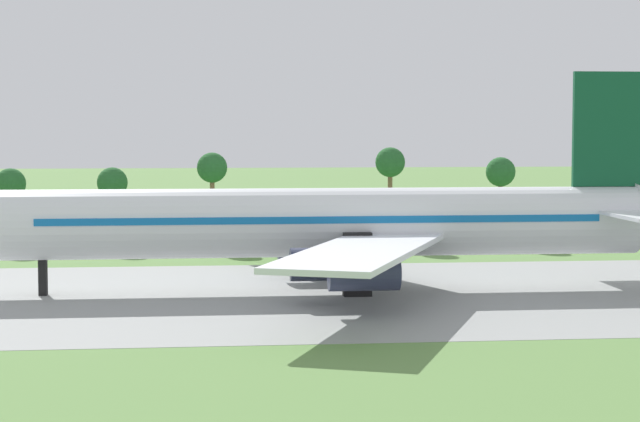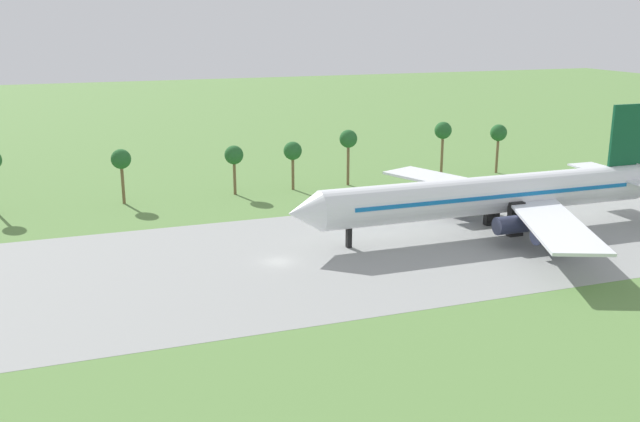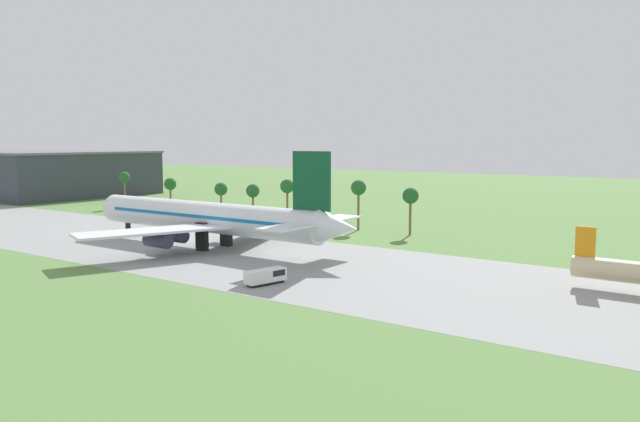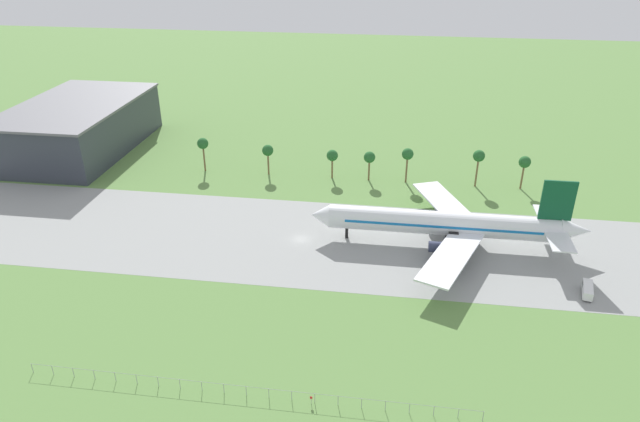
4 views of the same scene
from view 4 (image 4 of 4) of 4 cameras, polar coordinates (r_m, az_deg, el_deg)
The scene contains 8 objects.
ground_plane at distance 147.76m, azimuth -1.95°, elevation -2.84°, with size 600.00×600.00×0.00m, color #5B8442.
taxiway_strip at distance 147.75m, azimuth -1.95°, elevation -2.83°, with size 320.00×44.00×0.02m.
jet_airliner at distance 146.02m, azimuth 12.72°, elevation -1.26°, with size 68.87×55.86×19.24m.
baggage_tug at distance 139.48m, azimuth 25.18°, elevation -7.12°, with size 3.42×6.73×2.27m.
perimeter_fence at distance 103.83m, azimuth -7.40°, elevation -17.25°, with size 80.10×0.10×2.10m.
no_stopping_sign at distance 101.98m, azimuth -0.89°, elevation -18.29°, with size 0.44×0.08×1.68m.
terminal_building at distance 221.22m, azimuth -23.03°, elevation 7.77°, with size 36.72×61.20×16.98m.
palm_tree_row at distance 178.82m, azimuth 4.69°, elevation 5.64°, with size 104.10×3.60×11.86m.
Camera 4 is at (23.01, -126.05, 73.58)m, focal length 32.00 mm.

